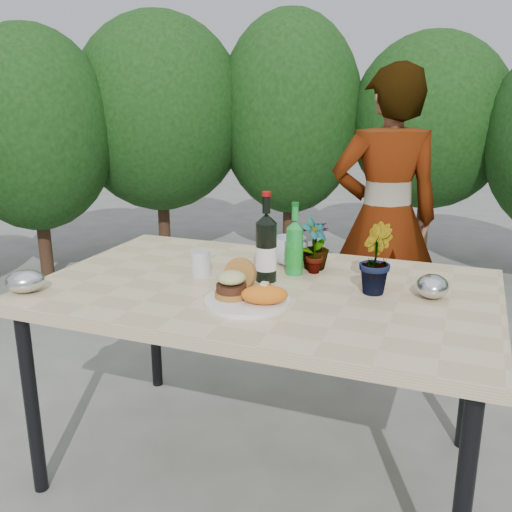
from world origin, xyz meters
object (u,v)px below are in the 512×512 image
(wine_bottle, at_px, (266,249))
(dinner_plate, at_px, (247,301))
(patio_table, at_px, (264,300))
(person, at_px, (385,220))

(wine_bottle, bearing_deg, dinner_plate, -75.12)
(patio_table, bearing_deg, dinner_plate, -86.65)
(dinner_plate, relative_size, person, 0.18)
(patio_table, height_order, person, person)
(patio_table, relative_size, dinner_plate, 5.71)
(patio_table, relative_size, wine_bottle, 4.88)
(patio_table, distance_m, dinner_plate, 0.20)
(patio_table, distance_m, person, 1.16)
(dinner_plate, distance_m, person, 1.34)
(dinner_plate, height_order, person, person)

